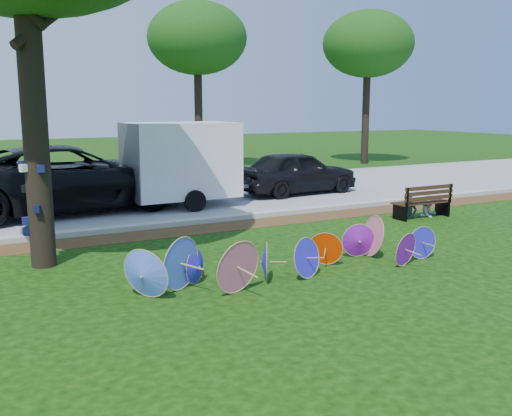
{
  "coord_description": "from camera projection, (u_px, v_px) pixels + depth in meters",
  "views": [
    {
      "loc": [
        -4.59,
        -7.69,
        2.87
      ],
      "look_at": [
        0.5,
        2.0,
        0.9
      ],
      "focal_mm": 40.0,
      "sensor_mm": 36.0,
      "label": 1
    }
  ],
  "objects": [
    {
      "name": "cargo_trailer",
      "position": [
        181.0,
        160.0,
        16.21
      ],
      "size": [
        3.03,
        1.95,
        2.7
      ],
      "primitive_type": "cube",
      "rotation": [
        0.0,
        0.0,
        0.02
      ],
      "color": "white",
      "rests_on": "ground"
    },
    {
      "name": "dark_pickup",
      "position": [
        297.0,
        172.0,
        18.71
      ],
      "size": [
        4.27,
        1.98,
        1.42
      ],
      "primitive_type": "imported",
      "rotation": [
        0.0,
        0.0,
        1.65
      ],
      "color": "black",
      "rests_on": "ground"
    },
    {
      "name": "mulch_strip",
      "position": [
        187.0,
        231.0,
        13.23
      ],
      "size": [
        90.0,
        1.0,
        0.01
      ],
      "primitive_type": "cube",
      "color": "#472D16",
      "rests_on": "ground"
    },
    {
      "name": "ground",
      "position": [
        286.0,
        284.0,
        9.31
      ],
      "size": [
        90.0,
        90.0,
        0.0
      ],
      "primitive_type": "plane",
      "color": "black",
      "rests_on": "ground"
    },
    {
      "name": "park_bench",
      "position": [
        421.0,
        201.0,
        14.77
      ],
      "size": [
        1.64,
        0.63,
        0.85
      ],
      "primitive_type": null,
      "rotation": [
        0.0,
        0.0,
        -0.0
      ],
      "color": "black",
      "rests_on": "ground"
    },
    {
      "name": "curb",
      "position": [
        177.0,
        223.0,
        13.83
      ],
      "size": [
        90.0,
        0.3,
        0.12
      ],
      "primitive_type": "cube",
      "color": "#B7B5AD",
      "rests_on": "ground"
    },
    {
      "name": "bg_trees",
      "position": [
        178.0,
        34.0,
        23.48
      ],
      "size": [
        24.9,
        6.4,
        7.4
      ],
      "color": "black",
      "rests_on": "ground"
    },
    {
      "name": "black_van",
      "position": [
        68.0,
        178.0,
        15.53
      ],
      "size": [
        6.82,
        3.66,
        1.82
      ],
      "primitive_type": "imported",
      "rotation": [
        0.0,
        0.0,
        1.67
      ],
      "color": "black",
      "rests_on": "ground"
    },
    {
      "name": "person_left",
      "position": [
        410.0,
        194.0,
        14.62
      ],
      "size": [
        0.51,
        0.38,
        1.29
      ],
      "primitive_type": "imported",
      "rotation": [
        0.0,
        0.0,
        -0.15
      ],
      "color": "#333946",
      "rests_on": "ground"
    },
    {
      "name": "person_right",
      "position": [
        430.0,
        196.0,
        14.96
      ],
      "size": [
        0.55,
        0.44,
        1.06
      ],
      "primitive_type": "imported",
      "rotation": [
        0.0,
        0.0,
        0.09
      ],
      "color": "silver",
      "rests_on": "ground"
    },
    {
      "name": "parasol_pile",
      "position": [
        276.0,
        255.0,
        9.63
      ],
      "size": [
        6.02,
        1.74,
        0.88
      ],
      "color": "red",
      "rests_on": "ground"
    },
    {
      "name": "street",
      "position": [
        130.0,
        200.0,
        17.46
      ],
      "size": [
        90.0,
        8.0,
        0.01
      ],
      "primitive_type": "cube",
      "color": "gray",
      "rests_on": "ground"
    }
  ]
}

